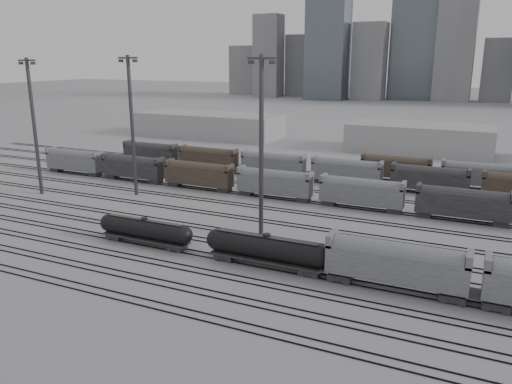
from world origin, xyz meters
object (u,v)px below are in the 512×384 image
at_px(tank_car_a, 145,230).
at_px(hopper_car_a, 396,262).
at_px(light_mast_a, 34,124).
at_px(light_mast_c, 261,144).
at_px(tank_car_b, 266,249).

height_order(tank_car_a, hopper_car_a, hopper_car_a).
bearing_deg(hopper_car_a, light_mast_a, 168.77).
distance_m(tank_car_a, light_mast_c, 21.12).
bearing_deg(hopper_car_a, tank_car_a, -180.00).
bearing_deg(hopper_car_a, tank_car_b, 180.00).
bearing_deg(light_mast_a, light_mast_c, -4.48).
bearing_deg(light_mast_a, hopper_car_a, -11.23).
distance_m(tank_car_a, hopper_car_a, 35.81).
bearing_deg(tank_car_a, hopper_car_a, 0.00).
xyz_separation_m(light_mast_a, light_mast_c, (50.28, -3.94, 0.21)).
relative_size(tank_car_a, light_mast_a, 0.60).
distance_m(hopper_car_a, light_mast_c, 26.48).
xyz_separation_m(tank_car_a, hopper_car_a, (35.79, 0.00, 1.32)).
distance_m(light_mast_a, light_mast_c, 50.43).
xyz_separation_m(tank_car_a, light_mast_a, (-36.37, 14.32, 11.82)).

